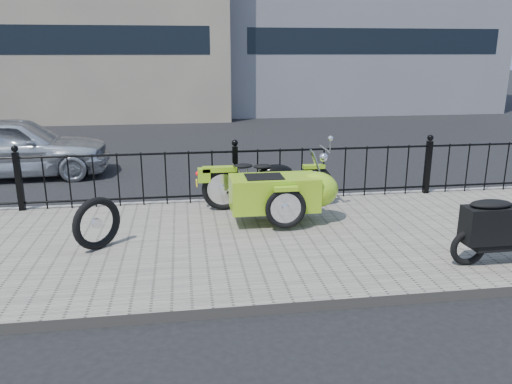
{
  "coord_description": "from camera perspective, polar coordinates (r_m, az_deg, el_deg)",
  "views": [
    {
      "loc": [
        -0.86,
        -6.94,
        2.63
      ],
      "look_at": [
        0.15,
        -0.1,
        0.67
      ],
      "focal_mm": 35.0,
      "sensor_mm": 36.0,
      "label": 1
    }
  ],
  "objects": [
    {
      "name": "ground",
      "position": [
        7.47,
        -1.28,
        -4.77
      ],
      "size": [
        120.0,
        120.0,
        0.0
      ],
      "primitive_type": "plane",
      "color": "black",
      "rests_on": "ground"
    },
    {
      "name": "sidewalk",
      "position": [
        6.98,
        -0.77,
        -5.73
      ],
      "size": [
        30.0,
        3.8,
        0.12
      ],
      "primitive_type": "cube",
      "color": "slate",
      "rests_on": "ground"
    },
    {
      "name": "curb",
      "position": [
        8.81,
        -2.46,
        -1.14
      ],
      "size": [
        30.0,
        0.1,
        0.12
      ],
      "primitive_type": "cube",
      "color": "gray",
      "rests_on": "ground"
    },
    {
      "name": "iron_fence",
      "position": [
        8.53,
        -2.4,
        1.98
      ],
      "size": [
        14.11,
        0.11,
        1.08
      ],
      "color": "black",
      "rests_on": "sidewalk"
    },
    {
      "name": "motorcycle_sidecar",
      "position": [
        7.59,
        3.2,
        0.28
      ],
      "size": [
        2.28,
        1.48,
        0.98
      ],
      "color": "black",
      "rests_on": "sidewalk"
    },
    {
      "name": "scooter",
      "position": [
        6.76,
        26.92,
        -3.71
      ],
      "size": [
        1.69,
        0.49,
        1.14
      ],
      "color": "black",
      "rests_on": "sidewalk"
    },
    {
      "name": "spare_tire",
      "position": [
        6.8,
        -17.72,
        -3.43
      ],
      "size": [
        0.58,
        0.55,
        0.7
      ],
      "primitive_type": "torus",
      "rotation": [
        1.57,
        0.0,
        0.74
      ],
      "color": "black",
      "rests_on": "sidewalk"
    },
    {
      "name": "sedan_car",
      "position": [
        11.85,
        -25.85,
        4.68
      ],
      "size": [
        3.93,
        1.73,
        1.32
      ],
      "primitive_type": "imported",
      "rotation": [
        0.0,
        0.0,
        1.62
      ],
      "color": "silver",
      "rests_on": "ground"
    }
  ]
}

